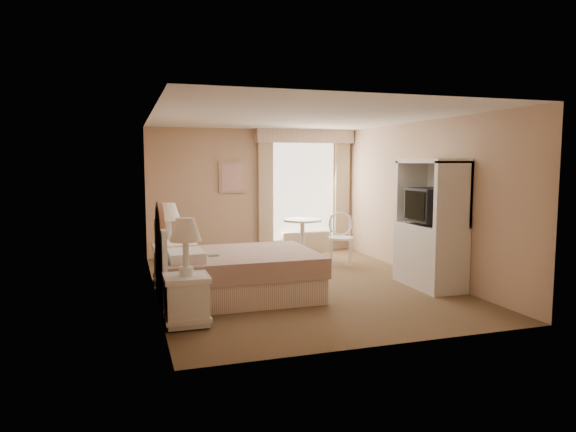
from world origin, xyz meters
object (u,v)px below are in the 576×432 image
object	(u,v)px
bed	(231,272)
nightstand_near	(186,286)
armoire	(431,234)
round_table	(302,232)
nightstand_far	(170,253)
cafe_chair	(341,234)

from	to	relation	value
bed	nightstand_near	distance (m)	1.29
armoire	bed	bearing A→B (deg)	174.06
round_table	nightstand_far	bearing A→B (deg)	-155.13
nightstand_far	cafe_chair	world-z (taller)	nightstand_far
round_table	cafe_chair	bearing A→B (deg)	-50.59
bed	nightstand_near	world-z (taller)	bed
bed	round_table	size ratio (longest dim) A/B	2.77
bed	cafe_chair	bearing A→B (deg)	35.92
nightstand_near	armoire	bearing A→B (deg)	11.69
bed	cafe_chair	distance (m)	2.95
nightstand_far	round_table	world-z (taller)	nightstand_far
bed	nightstand_near	xyz separation A→B (m)	(-0.72, -1.06, 0.11)
bed	nightstand_far	size ratio (longest dim) A/B	1.76
nightstand_far	bed	bearing A→B (deg)	-58.23
cafe_chair	armoire	world-z (taller)	armoire
nightstand_near	round_table	xyz separation A→B (m)	(2.58, 3.42, 0.05)
nightstand_far	nightstand_near	bearing A→B (deg)	-90.00
nightstand_far	round_table	xyz separation A→B (m)	(2.58, 1.20, 0.06)
cafe_chair	nightstand_far	bearing A→B (deg)	-150.60
nightstand_far	armoire	bearing A→B (deg)	-21.87
nightstand_near	round_table	distance (m)	4.29
bed	nightstand_far	xyz separation A→B (m)	(-0.72, 1.16, 0.11)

